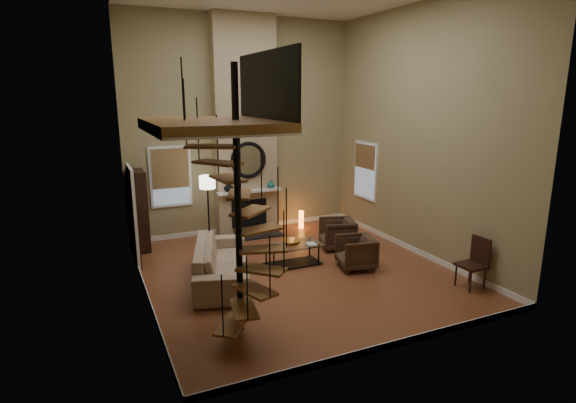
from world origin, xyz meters
name	(u,v)px	position (x,y,z in m)	size (l,w,h in m)	color
ground	(296,271)	(0.00, 0.00, -0.01)	(6.00, 6.50, 0.01)	#9C5532
back_wall	(243,127)	(0.00, 3.25, 2.75)	(6.00, 0.02, 5.50)	#958960
front_wall	(403,160)	(0.00, -3.25, 2.75)	(6.00, 0.02, 5.50)	#958960
left_wall	(135,145)	(-3.00, 0.00, 2.75)	(0.02, 6.50, 5.50)	#958960
right_wall	(419,133)	(3.00, 0.00, 2.75)	(0.02, 6.50, 5.50)	#958960
baseboard_back	(245,227)	(0.00, 3.24, 0.06)	(6.00, 0.02, 0.12)	white
baseboard_front	(391,345)	(0.00, -3.24, 0.06)	(6.00, 0.02, 0.12)	white
baseboard_left	(147,294)	(-2.99, 0.00, 0.06)	(0.02, 6.50, 0.12)	white
baseboard_right	(411,249)	(2.99, 0.00, 0.06)	(0.02, 6.50, 0.12)	white
chimney_breast	(245,128)	(0.00, 3.06, 2.75)	(1.60, 0.38, 5.50)	tan
hearth	(254,236)	(0.00, 2.57, 0.02)	(1.50, 0.60, 0.04)	black
firebox	(249,213)	(0.00, 2.86, 0.55)	(0.95, 0.02, 0.72)	black
mantel	(250,191)	(0.00, 2.78, 1.15)	(1.70, 0.18, 0.06)	white
mirror_frame	(249,160)	(0.00, 2.84, 1.95)	(0.94, 0.94, 0.10)	black
mirror_disc	(248,160)	(0.00, 2.85, 1.95)	(0.80, 0.80, 0.01)	white
vase_left	(229,187)	(-0.55, 2.82, 1.30)	(0.24, 0.24, 0.25)	black
vase_right	(271,184)	(0.60, 2.82, 1.28)	(0.20, 0.20, 0.21)	#1C6261
window_back	(171,176)	(-1.90, 3.22, 1.62)	(1.02, 0.06, 1.52)	white
window_right	(365,170)	(2.97, 2.00, 1.63)	(0.06, 1.02, 1.52)	white
entry_door	(134,217)	(-2.95, 1.80, 1.05)	(0.10, 1.05, 2.16)	white
loft	(219,120)	(-2.04, -1.80, 3.24)	(1.70, 2.20, 1.09)	#946130
spiral_stair	(239,219)	(-1.78, -1.79, 1.78)	(1.47, 1.47, 4.06)	black
hutch	(138,210)	(-2.78, 2.76, 0.95)	(0.39, 0.83, 1.86)	black
sofa	(221,261)	(-1.54, 0.18, 0.40)	(2.54, 0.99, 0.74)	tan
armchair_near	(340,234)	(1.59, 0.89, 0.35)	(0.77, 0.79, 0.72)	#432C1E
armchair_far	(359,252)	(1.28, -0.39, 0.35)	(0.72, 0.74, 0.68)	#432C1E
coffee_table	(292,252)	(0.08, 0.36, 0.28)	(1.30, 0.66, 0.47)	silver
bowl	(291,242)	(0.08, 0.41, 0.50)	(0.40, 0.40, 0.10)	orange
book	(310,244)	(0.43, 0.21, 0.46)	(0.19, 0.26, 0.03)	gray
floor_lamp	(207,188)	(-1.19, 2.42, 1.41)	(0.38, 0.38, 1.70)	black
accent_lamp	(301,219)	(1.45, 2.73, 0.25)	(0.13, 0.13, 0.48)	orange
side_chair	(475,261)	(2.75, -2.10, 0.53)	(0.47, 0.47, 0.98)	black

